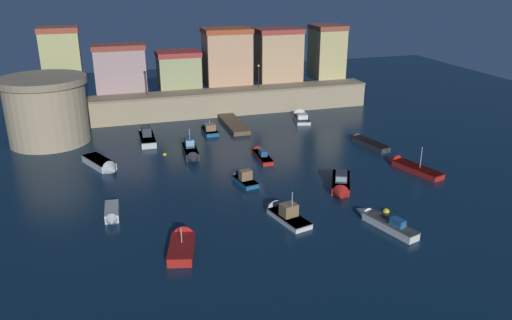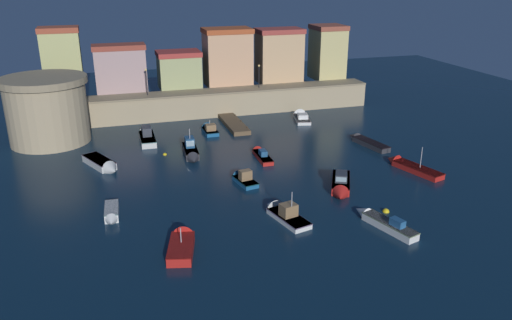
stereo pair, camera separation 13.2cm
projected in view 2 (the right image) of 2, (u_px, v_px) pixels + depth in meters
ground_plane at (252, 168)px, 55.66m from camera, size 122.42×122.42×0.00m
quay_wall at (209, 103)px, 74.91m from camera, size 49.18×3.96×3.63m
old_town_backdrop at (214, 59)px, 77.07m from camera, size 45.44×5.29×9.57m
fortress_tower at (47, 110)px, 62.47m from camera, size 10.27×10.27×8.19m
pier_dock at (234, 124)px, 70.24m from camera, size 2.31×9.26×0.70m
quay_lamp_0 at (146, 78)px, 71.03m from camera, size 0.32×0.32×3.73m
quay_lamp_1 at (259, 72)px, 75.58m from camera, size 0.32×0.32×3.41m
moored_boat_0 at (341, 185)px, 49.87m from camera, size 4.32×6.38×1.99m
moored_boat_1 at (147, 135)px, 64.53m from camera, size 1.90×6.82×2.31m
moored_boat_2 at (112, 213)px, 44.36m from camera, size 1.36×4.14×1.10m
moored_boat_3 at (191, 151)px, 58.82m from camera, size 1.80×5.97×3.40m
moored_boat_4 at (383, 222)px, 42.96m from camera, size 3.05×6.70×1.54m
moored_boat_5 at (301, 117)px, 73.53m from camera, size 3.18×6.21×1.77m
moored_boat_6 at (182, 243)px, 39.64m from camera, size 3.00×5.45×2.47m
moored_boat_7 at (366, 142)px, 62.88m from camera, size 2.67×7.01×1.30m
moored_boat_8 at (282, 212)px, 44.65m from camera, size 3.04×5.95×3.45m
moored_boat_9 at (242, 178)px, 51.95m from camera, size 2.18×4.34×1.91m
moored_boat_10 at (103, 164)px, 55.38m from camera, size 4.19×6.42×1.65m
moored_boat_11 at (209, 129)px, 67.67m from camera, size 1.73×4.39×2.28m
moored_boat_12 at (409, 166)px, 55.16m from camera, size 3.49×7.33×3.34m
moored_boat_13 at (261, 154)px, 58.82m from camera, size 1.36×5.85×1.44m
mooring_buoy_0 at (386, 212)px, 45.62m from camera, size 0.63×0.63×0.63m
mooring_buoy_1 at (165, 155)px, 59.50m from camera, size 0.47×0.47×0.47m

